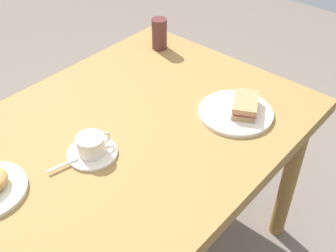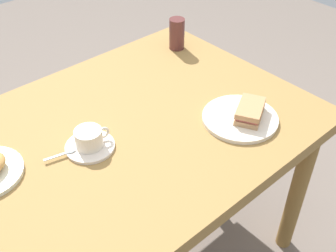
{
  "view_description": "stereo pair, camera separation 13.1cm",
  "coord_description": "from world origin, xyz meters",
  "px_view_note": "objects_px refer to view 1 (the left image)",
  "views": [
    {
      "loc": [
        -0.7,
        -0.78,
        1.6
      ],
      "look_at": [
        0.07,
        -0.11,
        0.77
      ],
      "focal_mm": 44.59,
      "sensor_mm": 36.0,
      "label": 1
    },
    {
      "loc": [
        -0.61,
        -0.87,
        1.6
      ],
      "look_at": [
        0.07,
        -0.11,
        0.77
      ],
      "focal_mm": 44.59,
      "sensor_mm": 36.0,
      "label": 2
    }
  ],
  "objects_px": {
    "sandwich_plate": "(236,113)",
    "sandwich_front": "(245,105)",
    "coffee_cup": "(91,144)",
    "coffee_saucer": "(92,153)",
    "spoon": "(68,162)",
    "drinking_glass": "(159,34)",
    "dining_table": "(129,150)"
  },
  "relations": [
    {
      "from": "sandwich_plate",
      "to": "sandwich_front",
      "type": "bearing_deg",
      "value": -42.26
    },
    {
      "from": "sandwich_front",
      "to": "coffee_cup",
      "type": "xyz_separation_m",
      "value": [
        -0.47,
        0.23,
        0.0
      ]
    },
    {
      "from": "sandwich_front",
      "to": "coffee_saucer",
      "type": "bearing_deg",
      "value": 153.48
    },
    {
      "from": "sandwich_plate",
      "to": "coffee_saucer",
      "type": "distance_m",
      "value": 0.5
    },
    {
      "from": "sandwich_front",
      "to": "spoon",
      "type": "bearing_deg",
      "value": 155.21
    },
    {
      "from": "coffee_saucer",
      "to": "coffee_cup",
      "type": "xyz_separation_m",
      "value": [
        0.0,
        -0.0,
        0.04
      ]
    },
    {
      "from": "spoon",
      "to": "drinking_glass",
      "type": "relative_size",
      "value": 0.75
    },
    {
      "from": "sandwich_front",
      "to": "spoon",
      "type": "xyz_separation_m",
      "value": [
        -0.55,
        0.25,
        -0.02
      ]
    },
    {
      "from": "sandwich_plate",
      "to": "coffee_cup",
      "type": "xyz_separation_m",
      "value": [
        -0.45,
        0.21,
        0.03
      ]
    },
    {
      "from": "dining_table",
      "to": "drinking_glass",
      "type": "bearing_deg",
      "value": 30.87
    },
    {
      "from": "sandwich_front",
      "to": "coffee_saucer",
      "type": "relative_size",
      "value": 1.0
    },
    {
      "from": "coffee_cup",
      "to": "drinking_glass",
      "type": "height_order",
      "value": "drinking_glass"
    },
    {
      "from": "dining_table",
      "to": "sandwich_front",
      "type": "bearing_deg",
      "value": -37.18
    },
    {
      "from": "dining_table",
      "to": "sandwich_plate",
      "type": "height_order",
      "value": "sandwich_plate"
    },
    {
      "from": "coffee_saucer",
      "to": "spoon",
      "type": "distance_m",
      "value": 0.08
    },
    {
      "from": "sandwich_front",
      "to": "dining_table",
      "type": "bearing_deg",
      "value": 142.82
    },
    {
      "from": "dining_table",
      "to": "sandwich_plate",
      "type": "bearing_deg",
      "value": -36.77
    },
    {
      "from": "spoon",
      "to": "sandwich_front",
      "type": "bearing_deg",
      "value": -24.79
    },
    {
      "from": "coffee_saucer",
      "to": "coffee_cup",
      "type": "bearing_deg",
      "value": -9.39
    },
    {
      "from": "sandwich_front",
      "to": "spoon",
      "type": "distance_m",
      "value": 0.6
    },
    {
      "from": "sandwich_plate",
      "to": "sandwich_front",
      "type": "xyz_separation_m",
      "value": [
        0.02,
        -0.02,
        0.03
      ]
    },
    {
      "from": "coffee_cup",
      "to": "spoon",
      "type": "xyz_separation_m",
      "value": [
        -0.08,
        0.02,
        -0.03
      ]
    },
    {
      "from": "sandwich_front",
      "to": "sandwich_plate",
      "type": "bearing_deg",
      "value": 137.74
    },
    {
      "from": "coffee_saucer",
      "to": "spoon",
      "type": "xyz_separation_m",
      "value": [
        -0.08,
        0.02,
        0.01
      ]
    },
    {
      "from": "dining_table",
      "to": "spoon",
      "type": "bearing_deg",
      "value": 176.99
    },
    {
      "from": "dining_table",
      "to": "coffee_cup",
      "type": "height_order",
      "value": "coffee_cup"
    },
    {
      "from": "coffee_cup",
      "to": "drinking_glass",
      "type": "bearing_deg",
      "value": 24.71
    },
    {
      "from": "drinking_glass",
      "to": "spoon",
      "type": "bearing_deg",
      "value": -158.98
    },
    {
      "from": "sandwich_front",
      "to": "drinking_glass",
      "type": "xyz_separation_m",
      "value": [
        0.15,
        0.52,
        0.03
      ]
    },
    {
      "from": "coffee_saucer",
      "to": "coffee_cup",
      "type": "relative_size",
      "value": 1.37
    },
    {
      "from": "spoon",
      "to": "drinking_glass",
      "type": "xyz_separation_m",
      "value": [
        0.7,
        0.27,
        0.05
      ]
    },
    {
      "from": "dining_table",
      "to": "sandwich_plate",
      "type": "distance_m",
      "value": 0.38
    }
  ]
}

